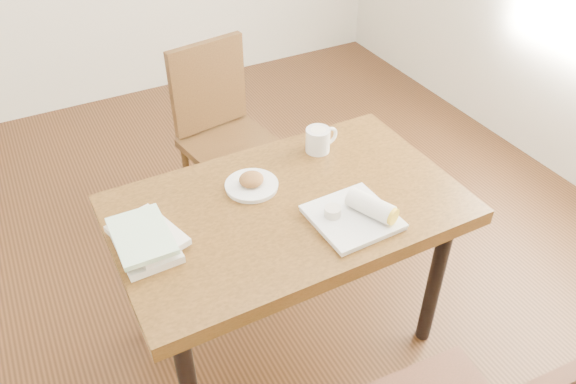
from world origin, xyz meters
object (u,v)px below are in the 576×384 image
chair_far (223,127)px  book_stack (145,239)px  table (288,221)px  plate_scone (252,183)px  coffee_mug (319,139)px  plate_burrito (358,214)px

chair_far → book_stack: 1.10m
table → book_stack: size_ratio=4.33×
plate_scone → coffee_mug: bearing=15.9°
table → coffee_mug: 0.38m
coffee_mug → plate_burrito: coffee_mug is taller
chair_far → plate_burrito: (0.06, -1.09, 0.23)m
plate_burrito → chair_far: bearing=93.3°
table → chair_far: 0.91m
plate_scone → table: bearing=-61.9°
chair_far → coffee_mug: (0.16, -0.65, 0.25)m
table → plate_scone: 0.19m
chair_far → book_stack: (-0.62, -0.88, 0.24)m
plate_burrito → plate_scone: bearing=126.2°
coffee_mug → book_stack: bearing=-164.1°
table → chair_far: (0.11, 0.89, -0.12)m
chair_far → plate_burrito: chair_far is taller
chair_far → book_stack: bearing=-125.3°
table → plate_burrito: plate_burrito is taller
plate_scone → plate_burrito: plate_burrito is taller
table → book_stack: bearing=177.9°
plate_scone → coffee_mug: coffee_mug is taller
plate_burrito → coffee_mug: bearing=77.3°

